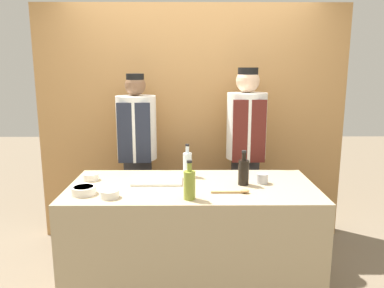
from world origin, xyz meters
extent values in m
cube|color=#B7844C|center=(0.00, 1.20, 1.20)|extent=(3.13, 0.18, 2.40)
cube|color=tan|center=(0.00, 0.00, 0.46)|extent=(1.84, 0.84, 0.92)
cylinder|color=white|center=(-0.79, 0.14, 0.95)|extent=(0.12, 0.12, 0.05)
cylinder|color=silver|center=(-0.79, 0.14, 0.97)|extent=(0.10, 0.10, 0.02)
cylinder|color=white|center=(-0.56, -0.27, 0.95)|extent=(0.12, 0.12, 0.05)
cylinder|color=green|center=(-0.56, -0.27, 0.97)|extent=(0.10, 0.10, 0.02)
cylinder|color=white|center=(-0.75, -0.19, 0.95)|extent=(0.17, 0.17, 0.05)
cylinder|color=orange|center=(-0.75, -0.19, 0.97)|extent=(0.14, 0.14, 0.02)
cube|color=white|center=(-0.27, 0.08, 0.93)|extent=(0.38, 0.24, 0.02)
cylinder|color=silver|center=(-0.04, 0.24, 1.02)|extent=(0.07, 0.07, 0.19)
cylinder|color=silver|center=(-0.04, 0.24, 1.14)|extent=(0.03, 0.03, 0.06)
cylinder|color=black|center=(-0.04, 0.24, 1.18)|extent=(0.03, 0.03, 0.02)
cylinder|color=black|center=(0.38, 0.01, 1.02)|extent=(0.08, 0.08, 0.19)
cylinder|color=black|center=(0.38, 0.01, 1.14)|extent=(0.03, 0.03, 0.06)
cylinder|color=black|center=(0.38, 0.01, 1.17)|extent=(0.04, 0.04, 0.02)
cylinder|color=olive|center=(-0.02, -0.30, 1.02)|extent=(0.08, 0.08, 0.19)
cylinder|color=olive|center=(-0.02, -0.30, 1.14)|extent=(0.03, 0.03, 0.06)
cylinder|color=black|center=(-0.02, -0.30, 1.18)|extent=(0.04, 0.04, 0.02)
cylinder|color=#B7B7BC|center=(0.53, 0.05, 0.96)|extent=(0.08, 0.08, 0.08)
cylinder|color=#B2844C|center=(0.24, -0.18, 0.93)|extent=(0.22, 0.02, 0.02)
ellipsoid|color=#B2844C|center=(0.37, -0.18, 0.94)|extent=(0.06, 0.05, 0.02)
cylinder|color=#28282D|center=(-0.52, 0.80, 0.47)|extent=(0.27, 0.27, 0.93)
cylinder|color=white|center=(-0.52, 0.80, 1.23)|extent=(0.37, 0.37, 0.59)
cube|color=#232838|center=(-0.52, 0.63, 1.21)|extent=(0.30, 0.02, 0.55)
sphere|color=brown|center=(-0.52, 0.80, 1.62)|extent=(0.19, 0.19, 0.19)
cylinder|color=black|center=(-0.52, 0.80, 1.70)|extent=(0.16, 0.16, 0.07)
cylinder|color=#28282D|center=(0.52, 0.80, 0.47)|extent=(0.27, 0.27, 0.94)
cylinder|color=white|center=(0.52, 0.80, 1.25)|extent=(0.37, 0.37, 0.62)
cube|color=#561E19|center=(0.52, 0.63, 1.22)|extent=(0.30, 0.02, 0.57)
sphere|color=beige|center=(0.52, 0.80, 1.66)|extent=(0.22, 0.22, 0.22)
cylinder|color=black|center=(0.52, 0.80, 1.75)|extent=(0.19, 0.19, 0.08)
camera|label=1|loc=(-0.02, -2.67, 1.78)|focal=35.00mm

